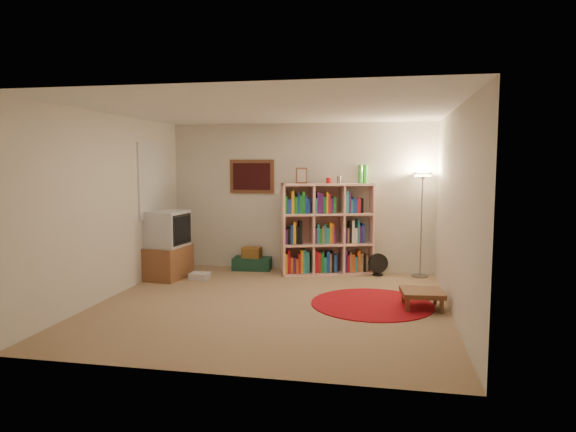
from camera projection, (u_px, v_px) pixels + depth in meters
name	position (u px, v px, depth m)	size (l,w,h in m)	color
room	(268.00, 208.00, 6.60)	(4.54, 4.54, 2.54)	#927556
bookshelf	(326.00, 230.00, 8.47)	(1.56, 0.86, 1.80)	#FFBAAA
floor_lamp	(422.00, 190.00, 8.15)	(0.40, 0.40, 1.69)	gray
floor_fan	(378.00, 265.00, 8.35)	(0.32, 0.22, 0.37)	black
tv_stand	(168.00, 246.00, 8.14)	(0.60, 0.80, 1.08)	brown
dvd_box	(200.00, 276.00, 8.14)	(0.30, 0.25, 0.10)	silver
suitcase	(253.00, 263.00, 8.87)	(0.68, 0.47, 0.21)	#143929
wicker_basket	(252.00, 252.00, 8.81)	(0.32, 0.24, 0.18)	brown
paper_towel	(310.00, 264.00, 8.67)	(0.16, 0.16, 0.27)	white
red_rug	(372.00, 304.00, 6.68)	(1.59, 1.59, 0.01)	maroon
side_table	(422.00, 293.00, 6.48)	(0.56, 0.56, 0.24)	#532E1D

